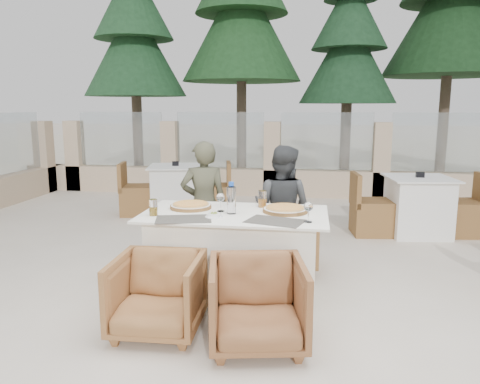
# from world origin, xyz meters

# --- Properties ---
(ground) EXTENTS (80.00, 80.00, 0.00)m
(ground) POSITION_xyz_m (0.00, 0.00, 0.00)
(ground) COLOR beige
(ground) RESTS_ON ground
(sand_patch) EXTENTS (30.00, 16.00, 0.01)m
(sand_patch) POSITION_xyz_m (0.00, 14.00, 0.01)
(sand_patch) COLOR beige
(sand_patch) RESTS_ON ground
(perimeter_wall_far) EXTENTS (10.00, 0.34, 1.60)m
(perimeter_wall_far) POSITION_xyz_m (0.00, 4.80, 0.80)
(perimeter_wall_far) COLOR beige
(perimeter_wall_far) RESTS_ON ground
(pine_far_left) EXTENTS (2.42, 2.42, 5.50)m
(pine_far_left) POSITION_xyz_m (-3.50, 7.00, 2.75)
(pine_far_left) COLOR #1F4927
(pine_far_left) RESTS_ON ground
(pine_mid_left) EXTENTS (2.86, 2.86, 6.50)m
(pine_mid_left) POSITION_xyz_m (-1.00, 7.50, 3.25)
(pine_mid_left) COLOR #1F4922
(pine_mid_left) RESTS_ON ground
(pine_centre) EXTENTS (2.20, 2.20, 5.00)m
(pine_centre) POSITION_xyz_m (1.50, 7.20, 2.50)
(pine_centre) COLOR #1B4023
(pine_centre) RESTS_ON ground
(pine_mid_right) EXTENTS (2.99, 2.99, 6.80)m
(pine_mid_right) POSITION_xyz_m (3.80, 7.80, 3.40)
(pine_mid_right) COLOR #163619
(pine_mid_right) RESTS_ON ground
(dining_table) EXTENTS (1.60, 0.90, 0.77)m
(dining_table) POSITION_xyz_m (0.10, -0.10, 0.39)
(dining_table) COLOR white
(dining_table) RESTS_ON ground
(placemat_near_left) EXTENTS (0.51, 0.40, 0.00)m
(placemat_near_left) POSITION_xyz_m (-0.28, -0.40, 0.77)
(placemat_near_left) COLOR #504C44
(placemat_near_left) RESTS_ON dining_table
(placemat_near_right) EXTENTS (0.52, 0.41, 0.00)m
(placemat_near_right) POSITION_xyz_m (0.47, -0.36, 0.77)
(placemat_near_right) COLOR #4E4A43
(placemat_near_right) RESTS_ON dining_table
(pizza_left) EXTENTS (0.42, 0.42, 0.05)m
(pizza_left) POSITION_xyz_m (-0.33, 0.02, 0.79)
(pizza_left) COLOR orange
(pizza_left) RESTS_ON dining_table
(pizza_right) EXTENTS (0.45, 0.45, 0.05)m
(pizza_right) POSITION_xyz_m (0.53, -0.01, 0.80)
(pizza_right) COLOR #C6641B
(pizza_right) RESTS_ON dining_table
(water_bottle) EXTENTS (0.10, 0.10, 0.28)m
(water_bottle) POSITION_xyz_m (0.07, -0.14, 0.91)
(water_bottle) COLOR #A8C6DD
(water_bottle) RESTS_ON dining_table
(wine_glass_centre) EXTENTS (0.09, 0.09, 0.18)m
(wine_glass_centre) POSITION_xyz_m (-0.03, -0.07, 0.86)
(wine_glass_centre) COLOR white
(wine_glass_centre) RESTS_ON dining_table
(wine_glass_corner) EXTENTS (0.09, 0.09, 0.18)m
(wine_glass_corner) POSITION_xyz_m (0.73, -0.34, 0.86)
(wine_glass_corner) COLOR silver
(wine_glass_corner) RESTS_ON dining_table
(beer_glass_left) EXTENTS (0.07, 0.07, 0.14)m
(beer_glass_left) POSITION_xyz_m (-0.57, -0.31, 0.84)
(beer_glass_left) COLOR #C08D1B
(beer_glass_left) RESTS_ON dining_table
(beer_glass_right) EXTENTS (0.08, 0.08, 0.15)m
(beer_glass_right) POSITION_xyz_m (0.31, 0.17, 0.85)
(beer_glass_right) COLOR orange
(beer_glass_right) RESTS_ON dining_table
(olive_dish) EXTENTS (0.14, 0.14, 0.04)m
(olive_dish) POSITION_xyz_m (-0.05, -0.30, 0.79)
(olive_dish) COLOR white
(olive_dish) RESTS_ON dining_table
(armchair_far_left) EXTENTS (0.92, 0.93, 0.65)m
(armchair_far_left) POSITION_xyz_m (-0.43, 0.59, 0.33)
(armchair_far_left) COLOR olive
(armchair_far_left) RESTS_ON ground
(armchair_far_right) EXTENTS (0.73, 0.75, 0.59)m
(armchair_far_right) POSITION_xyz_m (0.48, 0.71, 0.29)
(armchair_far_right) COLOR #9A6838
(armchair_far_right) RESTS_ON ground
(armchair_near_left) EXTENTS (0.66, 0.68, 0.60)m
(armchair_near_left) POSITION_xyz_m (-0.36, -0.86, 0.30)
(armchair_near_left) COLOR #9C6638
(armchair_near_left) RESTS_ON ground
(armchair_near_right) EXTENTS (0.79, 0.80, 0.62)m
(armchair_near_right) POSITION_xyz_m (0.40, -0.94, 0.31)
(armchair_near_right) COLOR brown
(armchair_near_right) RESTS_ON ground
(diner_left) EXTENTS (0.56, 0.44, 1.34)m
(diner_left) POSITION_xyz_m (-0.36, 0.66, 0.67)
(diner_left) COLOR #4B4B36
(diner_left) RESTS_ON ground
(diner_right) EXTENTS (0.76, 0.67, 1.30)m
(diner_right) POSITION_xyz_m (0.46, 0.69, 0.65)
(diner_right) COLOR #3D4043
(diner_right) RESTS_ON ground
(bg_table_a) EXTENTS (1.77, 1.14, 0.77)m
(bg_table_a) POSITION_xyz_m (-1.35, 2.99, 0.39)
(bg_table_a) COLOR white
(bg_table_a) RESTS_ON ground
(bg_table_b) EXTENTS (1.73, 1.01, 0.77)m
(bg_table_b) POSITION_xyz_m (2.15, 2.31, 0.39)
(bg_table_b) COLOR white
(bg_table_b) RESTS_ON ground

